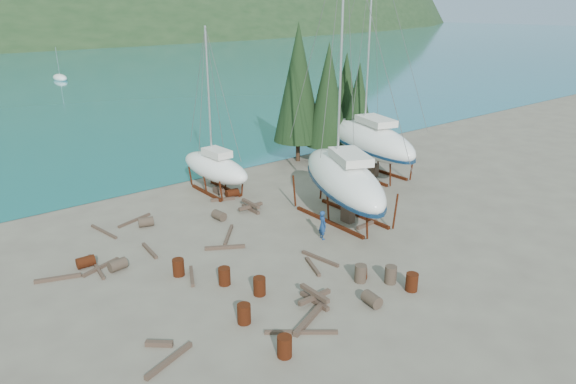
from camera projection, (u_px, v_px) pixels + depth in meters
ground at (306, 255)px, 27.64m from camera, size 600.00×600.00×0.00m
far_house_right at (26, 34)px, 183.84m from camera, size 6.60×5.60×5.60m
cypress_near_right at (328, 95)px, 41.79m from camera, size 3.60×3.60×10.00m
cypress_mid_right at (358, 107)px, 41.50m from camera, size 3.06×3.06×8.50m
cypress_back_left at (298, 83)px, 42.08m from camera, size 4.14×4.14×11.50m
cypress_far_right at (345, 97)px, 44.48m from camera, size 3.24×3.24×9.00m
moored_boat_mid at (60, 78)px, 92.16m from camera, size 2.00×5.00×6.05m
large_sailboat_near at (343, 178)px, 31.35m from camera, size 7.29×11.11×16.97m
large_sailboat_far at (370, 139)px, 39.91m from camera, size 5.97×11.58×17.59m
small_sailboat_shore at (215, 167)px, 36.34m from camera, size 2.64×7.25×11.42m
worker at (323, 225)px, 29.29m from camera, size 0.56×0.71×1.72m
drum_0 at (285, 347)px, 19.52m from camera, size 0.58×0.58×0.88m
drum_1 at (372, 299)px, 22.93m from camera, size 0.68×0.95×0.58m
drum_2 at (86, 262)px, 26.29m from camera, size 0.91×0.63×0.58m
drum_4 at (232, 193)px, 35.91m from camera, size 0.94×0.68×0.58m
drum_5 at (361, 273)px, 24.84m from camera, size 0.58×0.58×0.88m
drum_7 at (412, 282)px, 24.07m from camera, size 0.58×0.58×0.88m
drum_8 at (178, 267)px, 25.43m from camera, size 0.58×0.58×0.88m
drum_9 at (146, 222)px, 31.14m from camera, size 1.01×0.82×0.58m
drum_10 at (260, 286)px, 23.72m from camera, size 0.58×0.58×0.88m
drum_11 at (219, 215)px, 32.10m from camera, size 0.68×0.94×0.58m
drum_12 at (361, 273)px, 25.22m from camera, size 1.04×1.03×0.58m
drum_13 at (244, 314)px, 21.60m from camera, size 0.58×0.58×0.88m
drum_14 at (224, 276)px, 24.60m from camera, size 0.58×0.58×0.88m
drum_15 at (118, 265)px, 25.99m from camera, size 0.95×0.69×0.58m
drum_17 at (391, 275)px, 24.73m from camera, size 0.58×0.58×0.88m
timber_0 at (104, 232)px, 30.33m from camera, size 0.63×2.68×0.14m
timber_1 at (367, 224)px, 31.26m from camera, size 1.78×0.29×0.19m
timber_2 at (58, 278)px, 25.10m from camera, size 2.08×0.88×0.19m
timber_3 at (301, 332)px, 20.99m from camera, size 2.46×1.98×0.15m
timber_4 at (150, 251)px, 27.95m from camera, size 0.33×2.02×0.17m
timber_5 at (320, 259)px, 27.07m from camera, size 0.55×2.42×0.16m
timber_6 at (223, 199)px, 35.31m from camera, size 1.62×0.81×0.19m
timber_7 at (313, 267)px, 26.24m from camera, size 0.87×1.85×0.17m
timber_8 at (225, 247)px, 28.31m from camera, size 2.02×1.27×0.19m
timber_9 at (134, 220)px, 31.90m from camera, size 2.40×0.92×0.15m
timber_10 at (229, 235)px, 29.91m from camera, size 1.85×2.09×0.16m
timber_12 at (192, 276)px, 25.32m from camera, size 0.98×1.81×0.17m
timber_13 at (159, 344)px, 20.22m from camera, size 0.97×0.88×0.22m
timber_14 at (169, 360)px, 19.29m from camera, size 2.30×0.97×0.18m
timber_15 at (96, 267)px, 26.26m from camera, size 0.43×2.95×0.15m
timber_16 at (311, 317)px, 21.96m from camera, size 2.79×1.34×0.23m
timber_17 at (101, 267)px, 26.20m from camera, size 2.13×0.90×0.16m
timber_pile_fore at (315, 297)px, 23.09m from camera, size 1.80×1.80×0.60m
timber_pile_aft at (251, 206)px, 33.52m from camera, size 1.80×1.80×0.60m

